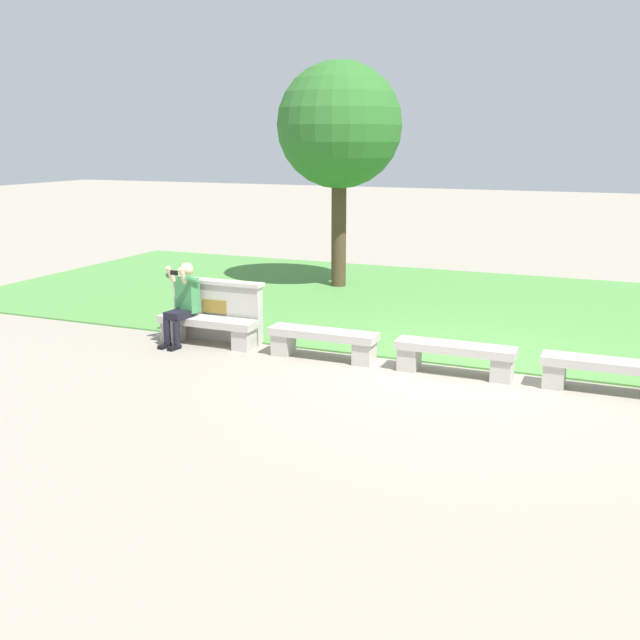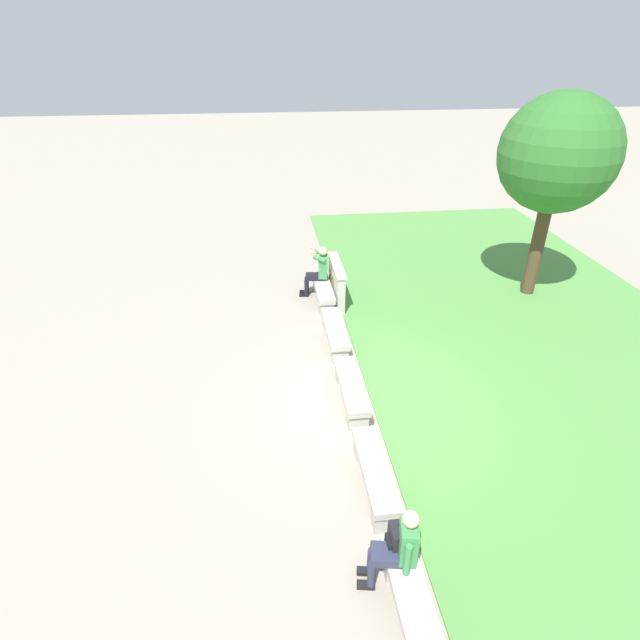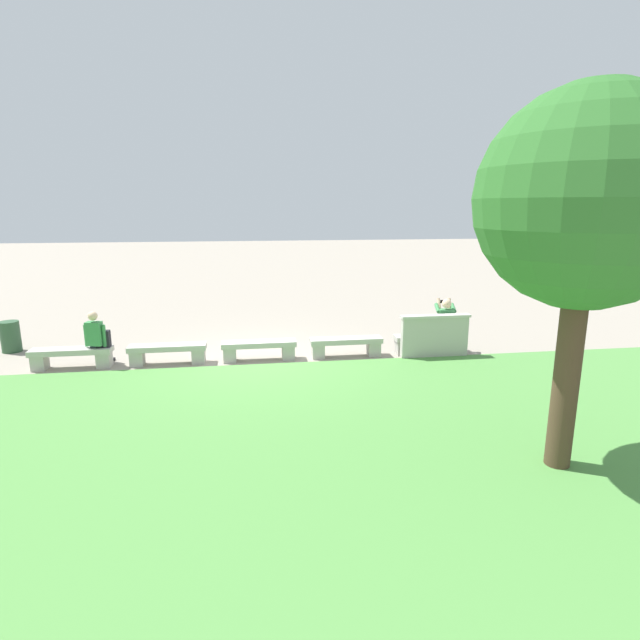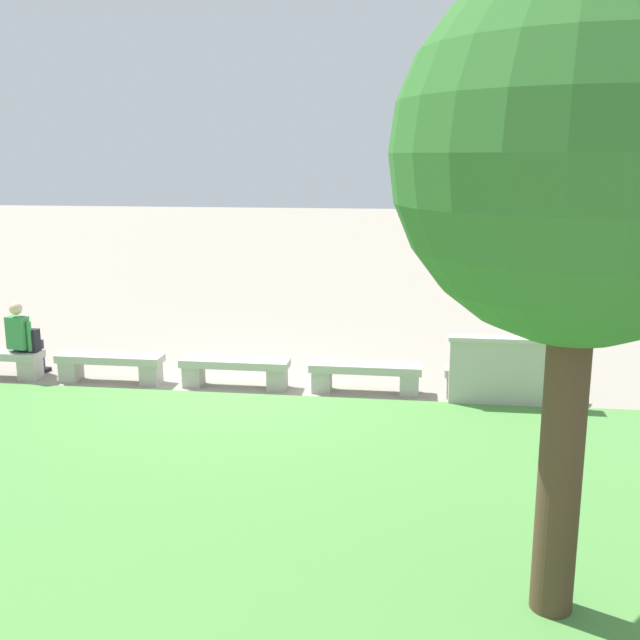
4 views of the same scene
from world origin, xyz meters
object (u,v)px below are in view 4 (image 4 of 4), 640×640
object	(u,v)px
tree_behind_wall	(584,158)
bench_near	(365,374)
bench_far	(110,364)
person_photographer	(530,350)
bench_main	(502,379)
bench_mid	(235,369)
person_distant	(23,337)
backpack	(30,341)

from	to	relation	value
tree_behind_wall	bench_near	bearing A→B (deg)	-70.87
bench_far	person_photographer	size ratio (longest dim) A/B	1.28
bench_main	bench_near	distance (m)	2.02
bench_near	bench_mid	bearing A→B (deg)	0.00
person_photographer	bench_far	bearing A→B (deg)	0.68
bench_near	tree_behind_wall	distance (m)	6.54
bench_near	person_distant	distance (m)	5.53
bench_near	person_photographer	xyz separation A→B (m)	(-2.42, -0.08, 0.44)
bench_far	backpack	world-z (taller)	backpack
backpack	tree_behind_wall	size ratio (longest dim) A/B	0.09
bench_mid	bench_main	bearing A→B (deg)	180.00
person_photographer	backpack	size ratio (longest dim) A/B	3.08
bench_main	bench_far	size ratio (longest dim) A/B	1.00
person_distant	bench_main	bearing A→B (deg)	179.51
bench_main	tree_behind_wall	xyz separation A→B (m)	(0.16, 5.38, 3.22)
bench_mid	backpack	distance (m)	3.38
bench_near	tree_behind_wall	bearing A→B (deg)	109.13
bench_far	person_photographer	xyz separation A→B (m)	(-6.46, -0.08, 0.44)
bench_mid	tree_behind_wall	xyz separation A→B (m)	(-3.89, 5.38, 3.22)
bench_main	bench_mid	distance (m)	4.04
bench_main	backpack	distance (m)	7.42
tree_behind_wall	bench_mid	bearing A→B (deg)	-54.14
person_distant	tree_behind_wall	world-z (taller)	tree_behind_wall
person_photographer	bench_main	bearing A→B (deg)	11.03
person_photographer	tree_behind_wall	world-z (taller)	tree_behind_wall
bench_far	person_distant	world-z (taller)	person_distant
person_photographer	tree_behind_wall	distance (m)	6.14
person_distant	bench_mid	bearing A→B (deg)	178.93
bench_mid	person_distant	bearing A→B (deg)	-1.07
bench_mid	backpack	xyz separation A→B (m)	(3.37, -0.04, 0.33)
bench_main	backpack	size ratio (longest dim) A/B	3.95
bench_near	tree_behind_wall	world-z (taller)	tree_behind_wall
bench_far	bench_main	bearing A→B (deg)	180.00
tree_behind_wall	backpack	bearing A→B (deg)	-36.74
backpack	tree_behind_wall	world-z (taller)	tree_behind_wall
bench_far	person_distant	bearing A→B (deg)	-2.52
person_distant	backpack	world-z (taller)	person_distant
bench_main	bench_mid	world-z (taller)	same
bench_main	tree_behind_wall	distance (m)	6.27
bench_main	tree_behind_wall	world-z (taller)	tree_behind_wall
bench_mid	backpack	size ratio (longest dim) A/B	3.95
bench_near	backpack	distance (m)	5.40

